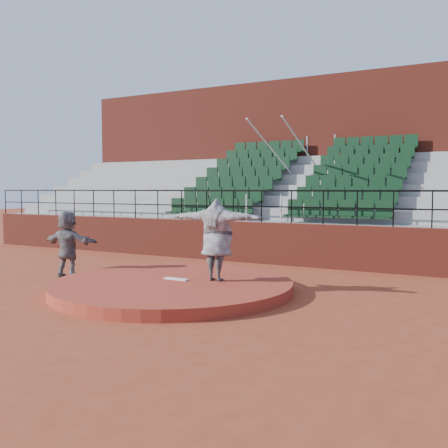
{
  "coord_description": "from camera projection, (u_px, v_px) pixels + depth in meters",
  "views": [
    {
      "loc": [
        6.39,
        -9.41,
        2.35
      ],
      "look_at": [
        0.0,
        2.5,
        1.4
      ],
      "focal_mm": 40.0,
      "sensor_mm": 36.0,
      "label": 1
    }
  ],
  "objects": [
    {
      "name": "pitching_rubber",
      "position": [
        176.0,
        279.0,
        11.56
      ],
      "size": [
        0.6,
        0.15,
        0.03
      ],
      "primitive_type": "cube",
      "color": "white",
      "rests_on": "pitchers_mound"
    },
    {
      "name": "press_box_facade",
      "position": [
        331.0,
        162.0,
        22.27
      ],
      "size": [
        24.0,
        3.0,
        7.1
      ],
      "primitive_type": "cube",
      "color": "maroon",
      "rests_on": "ground"
    },
    {
      "name": "pitcher",
      "position": [
        217.0,
        240.0,
        11.4
      ],
      "size": [
        2.36,
        0.85,
        1.88
      ],
      "primitive_type": "imported",
      "rotation": [
        0.0,
        0.0,
        3.24
      ],
      "color": "black",
      "rests_on": "pitchers_mound"
    },
    {
      "name": "pitchers_mound",
      "position": [
        173.0,
        286.0,
        11.44
      ],
      "size": [
        5.5,
        5.5,
        0.25
      ],
      "primitive_type": "cylinder",
      "color": "#9E3523",
      "rests_on": "ground"
    },
    {
      "name": "boundary_wall",
      "position": [
        261.0,
        243.0,
        15.8
      ],
      "size": [
        24.0,
        0.3,
        1.3
      ],
      "primitive_type": "cube",
      "color": "maroon",
      "rests_on": "ground"
    },
    {
      "name": "ground",
      "position": [
        173.0,
        291.0,
        11.45
      ],
      "size": [
        90.0,
        90.0,
        0.0
      ],
      "primitive_type": "plane",
      "color": "#923B20",
      "rests_on": "ground"
    },
    {
      "name": "wall_railing",
      "position": [
        262.0,
        199.0,
        15.7
      ],
      "size": [
        24.04,
        0.05,
        1.03
      ],
      "color": "black",
      "rests_on": "boundary_wall"
    },
    {
      "name": "fielder",
      "position": [
        68.0,
        244.0,
        13.28
      ],
      "size": [
        1.68,
        0.66,
        1.78
      ],
      "primitive_type": "imported",
      "rotation": [
        0.0,
        0.0,
        3.22
      ],
      "color": "black",
      "rests_on": "ground"
    },
    {
      "name": "seating_deck",
      "position": [
        300.0,
        213.0,
        18.95
      ],
      "size": [
        24.0,
        5.97,
        4.63
      ],
      "color": "gray",
      "rests_on": "ground"
    }
  ]
}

